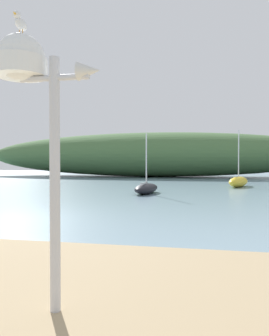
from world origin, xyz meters
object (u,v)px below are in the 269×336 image
(sailboat_far_right, at_px, (146,188))
(sailboat_far_left, at_px, (238,182))
(mast_structure, at_px, (29,79))
(seagull_on_radar, at_px, (20,22))

(sailboat_far_right, relative_size, sailboat_far_left, 0.83)
(mast_structure, xyz_separation_m, sailboat_far_left, (5.02, 22.57, -2.46))
(sailboat_far_right, bearing_deg, mast_structure, -85.91)
(mast_structure, relative_size, seagull_on_radar, 10.26)
(seagull_on_radar, height_order, sailboat_far_right, sailboat_far_right)
(mast_structure, xyz_separation_m, sailboat_far_right, (-1.14, 15.91, -2.55))
(mast_structure, distance_m, sailboat_far_right, 16.16)
(seagull_on_radar, relative_size, sailboat_far_left, 0.07)
(sailboat_far_right, xyz_separation_m, sailboat_far_left, (6.16, 6.66, 0.09))
(mast_structure, distance_m, seagull_on_radar, 0.65)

